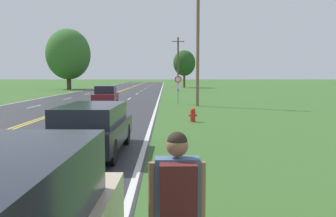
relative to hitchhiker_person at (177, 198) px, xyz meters
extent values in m
cube|color=silver|center=(-3.74, 4.82, -1.06)|extent=(0.12, 3.00, 0.00)
cube|color=silver|center=(-3.74, 13.82, -1.06)|extent=(0.12, 3.00, 0.00)
cube|color=silver|center=(-3.74, 22.82, -1.06)|extent=(0.12, 3.00, 0.00)
cube|color=silver|center=(-3.74, 31.82, -1.06)|extent=(0.12, 3.00, 0.00)
cube|color=silver|center=(-3.74, 40.82, -1.06)|extent=(0.12, 3.00, 0.00)
cube|color=silver|center=(-3.74, 49.82, -1.06)|extent=(0.12, 3.00, 0.00)
cube|color=silver|center=(-3.74, 58.82, -1.06)|extent=(0.12, 3.00, 0.00)
cube|color=silver|center=(-3.74, 67.82, -1.06)|extent=(0.12, 3.00, 0.00)
cube|color=silver|center=(-3.74, 76.82, -1.06)|extent=(0.12, 3.00, 0.00)
cube|color=silver|center=(-3.74, 85.82, -1.06)|extent=(0.12, 3.00, 0.00)
cube|color=silver|center=(-3.74, 94.82, -1.06)|extent=(0.12, 3.00, 0.00)
cube|color=silver|center=(-3.74, 103.82, -1.06)|extent=(0.12, 3.00, 0.00)
cube|color=silver|center=(-9.89, 22.82, -1.06)|extent=(0.12, 3.00, 0.00)
cube|color=silver|center=(-9.89, 31.82, -1.06)|extent=(0.12, 3.00, 0.00)
cube|color=silver|center=(-9.89, 40.82, -1.06)|extent=(0.12, 3.00, 0.00)
cube|color=silver|center=(-9.89, 49.82, -1.06)|extent=(0.12, 3.00, 0.00)
cube|color=silver|center=(-9.89, 58.82, -1.06)|extent=(0.12, 3.00, 0.00)
cube|color=silver|center=(-9.89, 67.82, -1.06)|extent=(0.12, 3.00, 0.00)
cube|color=silver|center=(-9.89, 76.82, -1.06)|extent=(0.12, 3.00, 0.00)
cube|color=silver|center=(-9.89, 85.82, -1.06)|extent=(0.12, 3.00, 0.00)
cube|color=silver|center=(-9.89, 94.82, -1.06)|extent=(0.12, 3.00, 0.00)
cube|color=silver|center=(-9.89, 103.82, -1.06)|extent=(0.12, 3.00, 0.00)
cube|color=#4C6B93|center=(0.00, 0.04, 0.09)|extent=(0.46, 0.20, 0.63)
sphere|color=#936647|center=(0.00, 0.04, 0.53)|extent=(0.23, 0.23, 0.23)
sphere|color=#2D2319|center=(0.00, 0.04, 0.57)|extent=(0.21, 0.21, 0.21)
cylinder|color=#936647|center=(-0.25, 0.03, 0.03)|extent=(0.09, 0.09, 0.67)
cylinder|color=#936647|center=(0.25, 0.05, 0.03)|extent=(0.09, 0.09, 0.67)
cube|color=#561E1E|center=(0.00, -0.14, 0.12)|extent=(0.37, 0.19, 0.53)
cylinder|color=red|center=(1.24, 14.12, -0.81)|extent=(0.26, 0.26, 0.53)
sphere|color=red|center=(1.24, 14.12, -0.49)|extent=(0.25, 0.25, 0.25)
cylinder|color=red|center=(1.41, 14.12, -0.75)|extent=(0.08, 0.09, 0.09)
cylinder|color=red|center=(1.07, 14.12, -0.75)|extent=(0.08, 0.09, 0.09)
cylinder|color=gray|center=(0.88, 25.18, 0.05)|extent=(0.07, 0.07, 2.25)
cylinder|color=white|center=(0.88, 25.16, 0.93)|extent=(0.60, 0.02, 0.60)
torus|color=red|center=(0.88, 25.15, 0.93)|extent=(0.55, 0.07, 0.55)
cube|color=white|center=(0.88, 25.16, 0.38)|extent=(0.44, 0.02, 0.44)
cylinder|color=brown|center=(2.27, 23.19, 3.88)|extent=(0.24, 0.24, 9.91)
cylinder|color=brown|center=(1.67, 48.38, 2.83)|extent=(0.24, 0.24, 7.80)
cube|color=brown|center=(1.67, 48.38, 6.13)|extent=(1.80, 0.12, 0.10)
cylinder|color=brown|center=(3.39, 63.86, 0.36)|extent=(0.42, 0.42, 2.86)
ellipsoid|color=#234C1E|center=(3.39, 63.86, 3.57)|extent=(4.18, 4.18, 4.81)
cylinder|color=#473828|center=(-16.32, 56.13, 0.29)|extent=(0.73, 0.73, 2.73)
ellipsoid|color=#386B2D|center=(-16.32, 56.13, 4.76)|extent=(7.30, 7.30, 8.39)
cylinder|color=black|center=(-1.52, 5.53, -0.72)|extent=(0.21, 0.70, 0.70)
cylinder|color=black|center=(-3.18, 5.56, -0.72)|extent=(0.21, 0.70, 0.70)
cylinder|color=black|center=(-1.46, 8.34, -0.72)|extent=(0.21, 0.70, 0.70)
cylinder|color=black|center=(-3.12, 8.38, -0.72)|extent=(0.21, 0.70, 0.70)
cube|color=black|center=(-2.32, 6.95, -0.45)|extent=(1.95, 4.58, 0.62)
cube|color=#1E232D|center=(-2.32, 6.95, 0.12)|extent=(1.70, 3.22, 0.53)
cylinder|color=black|center=(-4.19, 24.20, -0.73)|extent=(0.23, 0.70, 0.69)
cylinder|color=black|center=(-5.74, 24.13, -0.73)|extent=(0.23, 0.70, 0.69)
cylinder|color=black|center=(-4.31, 26.74, -0.73)|extent=(0.23, 0.70, 0.69)
cylinder|color=black|center=(-5.87, 26.67, -0.73)|extent=(0.23, 0.70, 0.69)
cube|color=maroon|center=(-5.03, 25.44, -0.49)|extent=(1.95, 4.18, 0.55)
cube|color=#1E232D|center=(-5.03, 25.60, 0.10)|extent=(1.65, 2.33, 0.62)
camera|label=1|loc=(-0.12, -3.54, 1.25)|focal=38.00mm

